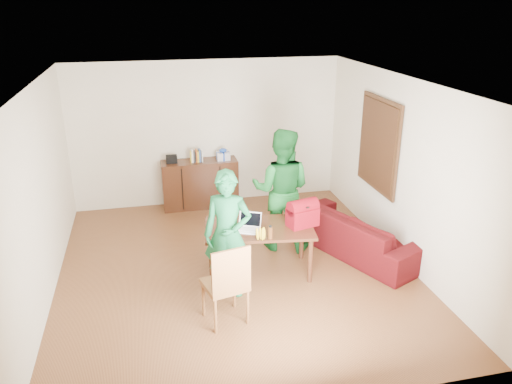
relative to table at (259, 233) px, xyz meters
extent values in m
cube|color=#462211|center=(-0.33, 0.12, -0.67)|extent=(5.00, 5.50, 0.10)
cube|color=white|center=(-0.33, 0.12, 2.13)|extent=(5.00, 5.50, 0.10)
cube|color=beige|center=(-0.33, 2.92, 0.73)|extent=(5.00, 0.10, 2.70)
cube|color=beige|center=(-0.33, -2.68, 0.73)|extent=(5.00, 0.10, 2.70)
cube|color=beige|center=(-2.88, 0.12, 0.73)|extent=(0.10, 5.50, 2.70)
cube|color=beige|center=(2.22, 0.12, 0.73)|extent=(0.10, 5.50, 2.70)
cube|color=#3F2614|center=(2.13, 0.82, 0.93)|extent=(0.04, 1.28, 1.48)
cube|color=#473015|center=(2.10, 0.82, 0.93)|extent=(0.01, 1.18, 1.36)
cube|color=black|center=(-0.53, 2.63, -0.17)|extent=(1.40, 0.45, 0.90)
cube|color=black|center=(-1.03, 2.63, 0.35)|extent=(0.20, 0.14, 0.14)
cube|color=#B4B3BD|center=(-0.08, 2.63, 0.35)|extent=(0.24, 0.22, 0.14)
ellipsoid|color=#1A43AB|center=(-0.08, 2.63, 0.45)|extent=(0.14, 0.14, 0.07)
cube|color=black|center=(0.00, 0.00, 0.07)|extent=(1.62, 1.05, 0.04)
cylinder|color=black|center=(-0.72, -0.25, -0.29)|extent=(0.07, 0.07, 0.67)
cylinder|color=black|center=(0.62, -0.44, -0.29)|extent=(0.07, 0.07, 0.67)
cylinder|color=black|center=(-0.62, 0.44, -0.29)|extent=(0.07, 0.07, 0.67)
cylinder|color=black|center=(0.72, 0.25, -0.29)|extent=(0.07, 0.07, 0.67)
cube|color=brown|center=(-0.67, -1.04, -0.13)|extent=(0.58, 0.56, 0.06)
cube|color=brown|center=(-0.62, -1.25, 0.17)|extent=(0.48, 0.15, 0.55)
imported|color=#166636|center=(-0.52, -0.43, 0.24)|extent=(0.73, 0.61, 1.72)
imported|color=#145C21|center=(0.51, 0.71, 0.34)|extent=(1.15, 1.04, 1.92)
cube|color=white|center=(-0.18, -0.08, 0.09)|extent=(0.38, 0.33, 0.02)
cube|color=black|center=(-0.18, -0.08, 0.21)|extent=(0.32, 0.20, 0.20)
cylinder|color=#532C13|center=(0.06, -0.38, 0.18)|extent=(0.08, 0.08, 0.19)
cube|color=maroon|center=(0.61, -0.08, 0.24)|extent=(0.47, 0.34, 0.31)
imported|color=#35070B|center=(1.62, 0.27, -0.30)|extent=(1.71, 2.39, 0.65)
camera|label=1|loc=(-1.45, -6.18, 3.09)|focal=35.00mm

